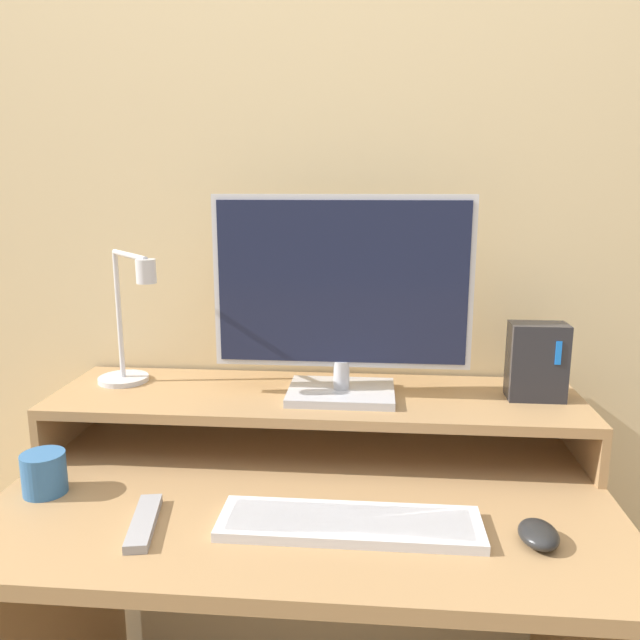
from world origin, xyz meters
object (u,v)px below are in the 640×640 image
at_px(desk_lamp, 129,334).
at_px(remote_control, 144,522).
at_px(monitor, 342,296).
at_px(keyboard, 350,523).
at_px(mouse, 538,534).
at_px(router_dock, 537,361).
at_px(mug, 44,473).

height_order(desk_lamp, remote_control, desk_lamp).
xyz_separation_m(monitor, desk_lamp, (-0.49, 0.02, -0.10)).
distance_m(keyboard, mouse, 0.32).
bearing_deg(keyboard, remote_control, -176.01).
bearing_deg(desk_lamp, remote_control, -66.84).
xyz_separation_m(desk_lamp, router_dock, (0.92, 0.00, -0.04)).
height_order(monitor, keyboard, monitor).
bearing_deg(remote_control, keyboard, 3.99).
bearing_deg(monitor, router_dock, 2.91).
relative_size(monitor, router_dock, 3.29).
height_order(router_dock, mug, router_dock).
bearing_deg(remote_control, monitor, 47.88).
xyz_separation_m(router_dock, mouse, (-0.08, -0.38, -0.19)).
height_order(monitor, remote_control, monitor).
bearing_deg(desk_lamp, keyboard, -34.14).
distance_m(monitor, remote_control, 0.60).
xyz_separation_m(keyboard, mouse, (0.32, -0.02, 0.01)).
bearing_deg(monitor, keyboard, -84.26).
bearing_deg(monitor, remote_control, -132.12).
relative_size(desk_lamp, keyboard, 0.69).
xyz_separation_m(router_dock, remote_control, (-0.75, -0.38, -0.20)).
xyz_separation_m(desk_lamp, keyboard, (0.52, -0.36, -0.24)).
bearing_deg(router_dock, monitor, -177.09).
height_order(router_dock, mouse, router_dock).
xyz_separation_m(mouse, remote_control, (-0.68, -0.01, -0.01)).
distance_m(desk_lamp, router_dock, 0.92).
relative_size(remote_control, mug, 2.14).
bearing_deg(mouse, remote_control, -179.44).
xyz_separation_m(keyboard, mug, (-0.60, 0.08, 0.03)).
relative_size(monitor, mug, 6.67).
distance_m(router_dock, mouse, 0.43).
height_order(mouse, remote_control, mouse).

